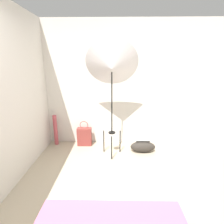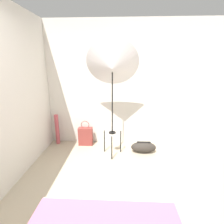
# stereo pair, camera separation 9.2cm
# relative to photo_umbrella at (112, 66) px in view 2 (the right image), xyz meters

# --- Properties ---
(wall_back) EXTENTS (8.00, 0.05, 2.60)m
(wall_back) POSITION_rel_photo_umbrella_xyz_m (0.06, 0.59, -0.39)
(wall_back) COLOR silver
(wall_back) RESTS_ON ground_plane
(wall_side_left) EXTENTS (0.05, 8.00, 2.60)m
(wall_side_left) POSITION_rel_photo_umbrella_xyz_m (-1.43, -0.75, -0.39)
(wall_side_left) COLOR silver
(wall_side_left) RESTS_ON ground_plane
(photo_umbrella) EXTENTS (0.94, 0.67, 2.15)m
(photo_umbrella) POSITION_rel_photo_umbrella_xyz_m (0.00, 0.00, 0.00)
(photo_umbrella) COLOR black
(photo_umbrella) RESTS_ON ground_plane
(tote_bag) EXTENTS (0.30, 0.14, 0.55)m
(tote_bag) POSITION_rel_photo_umbrella_xyz_m (-0.61, 0.39, -1.49)
(tote_bag) COLOR brown
(tote_bag) RESTS_ON ground_plane
(duffel_bag) EXTENTS (0.50, 0.22, 0.23)m
(duffel_bag) POSITION_rel_photo_umbrella_xyz_m (0.63, 0.10, -1.58)
(duffel_bag) COLOR #332D28
(duffel_bag) RESTS_ON ground_plane
(paper_roll) EXTENTS (0.08, 0.08, 0.67)m
(paper_roll) POSITION_rel_photo_umbrella_xyz_m (-1.24, 0.43, -1.36)
(paper_roll) COLOR #BC4C56
(paper_roll) RESTS_ON ground_plane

